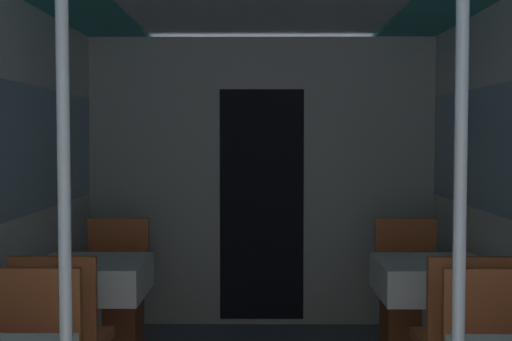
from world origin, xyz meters
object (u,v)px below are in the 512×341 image
(support_pole_left_0, at_px, (65,250))
(support_pole_right_0, at_px, (460,250))
(dining_table_left_1, at_px, (92,284))
(chair_left_far_1, at_px, (114,315))
(dining_table_right_1, at_px, (432,284))
(chair_right_far_1, at_px, (410,315))

(support_pole_left_0, distance_m, support_pole_right_0, 1.22)
(dining_table_left_1, xyz_separation_m, support_pole_right_0, (1.57, -1.77, 0.48))
(chair_left_far_1, bearing_deg, support_pole_left_0, 98.33)
(dining_table_left_1, height_order, dining_table_right_1, same)
(chair_left_far_1, relative_size, chair_right_far_1, 1.00)
(support_pole_left_0, height_order, chair_left_far_1, support_pole_left_0)
(dining_table_right_1, bearing_deg, support_pole_right_0, -101.03)
(dining_table_left_1, bearing_deg, chair_left_far_1, 90.00)
(chair_right_far_1, bearing_deg, dining_table_right_1, 90.00)
(support_pole_right_0, height_order, dining_table_right_1, support_pole_right_0)
(dining_table_right_1, relative_size, chair_right_far_1, 0.83)
(chair_right_far_1, bearing_deg, support_pole_right_0, 81.67)
(chair_left_far_1, height_order, dining_table_right_1, chair_left_far_1)
(support_pole_right_0, bearing_deg, support_pole_left_0, 180.00)
(dining_table_left_1, distance_m, chair_left_far_1, 0.67)
(support_pole_right_0, relative_size, dining_table_right_1, 2.93)
(support_pole_left_0, relative_size, support_pole_right_0, 1.00)
(support_pole_left_0, xyz_separation_m, dining_table_right_1, (1.57, 1.77, -0.48))
(support_pole_left_0, xyz_separation_m, chair_left_far_1, (-0.34, 2.35, -0.81))
(dining_table_right_1, bearing_deg, chair_right_far_1, 90.00)
(support_pole_right_0, xyz_separation_m, chair_right_far_1, (0.34, 2.35, -0.81))
(dining_table_right_1, bearing_deg, chair_left_far_1, 163.03)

